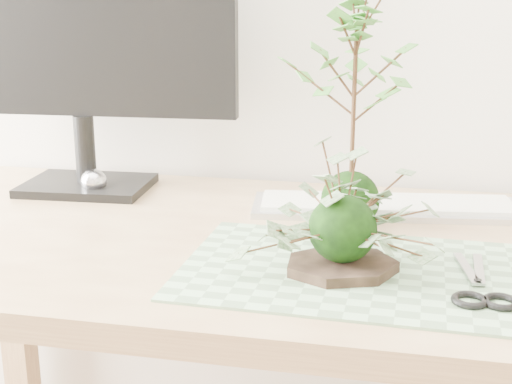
# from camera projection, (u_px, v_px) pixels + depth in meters

# --- Properties ---
(desk) EXTENTS (1.60, 0.70, 0.74)m
(desk) POSITION_uv_depth(u_px,v_px,m) (321.00, 291.00, 1.17)
(desk) COLOR tan
(desk) RESTS_ON ground_plane
(cutting_mat) EXTENTS (0.50, 0.34, 0.00)m
(cutting_mat) POSITION_uv_depth(u_px,v_px,m) (356.00, 271.00, 1.01)
(cutting_mat) COLOR #5B7B57
(cutting_mat) RESTS_ON desk
(stone_dish) EXTENTS (0.21, 0.21, 0.01)m
(stone_dish) POSITION_uv_depth(u_px,v_px,m) (341.00, 266.00, 1.00)
(stone_dish) COLOR black
(stone_dish) RESTS_ON cutting_mat
(ivy_kokedama) EXTENTS (0.35, 0.35, 0.19)m
(ivy_kokedama) POSITION_uv_depth(u_px,v_px,m) (344.00, 198.00, 0.98)
(ivy_kokedama) COLOR black
(ivy_kokedama) RESTS_ON stone_dish
(maple_kokedama) EXTENTS (0.28, 0.28, 0.41)m
(maple_kokedama) POSITION_uv_depth(u_px,v_px,m) (356.00, 56.00, 1.12)
(maple_kokedama) COLOR black
(maple_kokedama) RESTS_ON desk
(keyboard) EXTENTS (0.50, 0.20, 0.02)m
(keyboard) POSITION_uv_depth(u_px,v_px,m) (386.00, 206.00, 1.29)
(keyboard) COLOR silver
(keyboard) RESTS_ON desk
(monitor) EXTENTS (0.61, 0.19, 0.54)m
(monitor) POSITION_uv_depth(u_px,v_px,m) (80.00, 31.00, 1.36)
(monitor) COLOR black
(monitor) RESTS_ON desk
(foil_ball) EXTENTS (0.05, 0.05, 0.05)m
(foil_ball) POSITION_uv_depth(u_px,v_px,m) (94.00, 182.00, 1.39)
(foil_ball) COLOR silver
(foil_ball) RESTS_ON desk
(scissors) EXTENTS (0.09, 0.19, 0.01)m
(scissors) POSITION_uv_depth(u_px,v_px,m) (481.00, 293.00, 0.92)
(scissors) COLOR gray
(scissors) RESTS_ON cutting_mat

